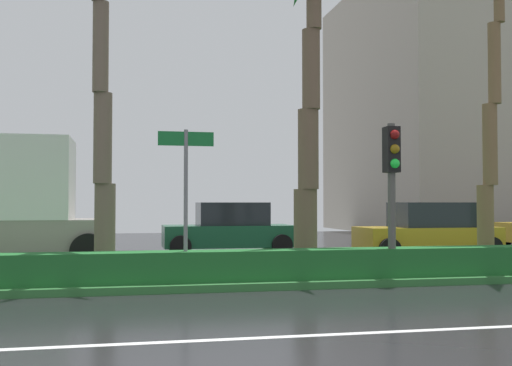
# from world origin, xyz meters

# --- Properties ---
(ground_plane) EXTENTS (90.00, 42.00, 0.10)m
(ground_plane) POSITION_xyz_m (0.00, 9.00, -0.05)
(ground_plane) COLOR black
(near_lane_divider_stripe) EXTENTS (81.00, 0.14, 0.01)m
(near_lane_divider_stripe) POSITION_xyz_m (0.00, 2.00, 0.00)
(near_lane_divider_stripe) COLOR white
(near_lane_divider_stripe) RESTS_ON ground_plane
(median_strip) EXTENTS (85.50, 4.00, 0.15)m
(median_strip) POSITION_xyz_m (0.00, 8.00, 0.07)
(median_strip) COLOR #2D6B33
(median_strip) RESTS_ON ground_plane
(median_hedge) EXTENTS (76.50, 0.70, 0.60)m
(median_hedge) POSITION_xyz_m (0.00, 6.60, 0.45)
(median_hedge) COLOR #1E6028
(median_hedge) RESTS_ON median_strip
(traffic_signal_median_right) EXTENTS (0.28, 0.43, 3.22)m
(traffic_signal_median_right) POSITION_xyz_m (4.07, 6.38, 2.36)
(traffic_signal_median_right) COLOR #4C4C47
(traffic_signal_median_right) RESTS_ON median_strip
(street_name_sign) EXTENTS (1.10, 0.08, 3.00)m
(street_name_sign) POSITION_xyz_m (-0.21, 6.55, 2.08)
(street_name_sign) COLOR slate
(street_name_sign) RESTS_ON median_strip
(car_in_traffic_leading) EXTENTS (4.30, 2.02, 1.72)m
(car_in_traffic_leading) POSITION_xyz_m (2.03, 14.87, 0.83)
(car_in_traffic_leading) COLOR #195133
(car_in_traffic_leading) RESTS_ON ground_plane
(car_in_traffic_second) EXTENTS (4.30, 2.02, 1.72)m
(car_in_traffic_second) POSITION_xyz_m (7.85, 12.10, 0.83)
(car_in_traffic_second) COLOR #B28C1E
(car_in_traffic_second) RESTS_ON ground_plane
(building_far_right) EXTENTS (17.17, 14.51, 14.82)m
(building_far_right) POSITION_xyz_m (20.79, 28.54, 7.41)
(building_far_right) COLOR #A89E8E
(building_far_right) RESTS_ON ground_plane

